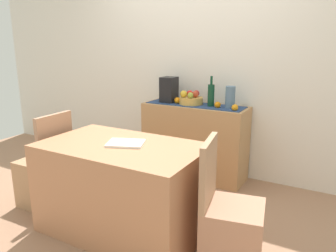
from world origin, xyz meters
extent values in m
cube|color=#9F7559|center=(0.00, 0.00, -0.01)|extent=(6.40, 6.40, 0.02)
cube|color=silver|center=(0.00, 1.18, 1.35)|extent=(6.40, 0.06, 2.70)
cube|color=tan|center=(0.10, 0.92, 0.42)|extent=(1.17, 0.42, 0.84)
cube|color=navy|center=(0.10, 0.92, 0.84)|extent=(1.10, 0.32, 0.01)
cylinder|color=gold|center=(0.05, 0.92, 0.88)|extent=(0.26, 0.26, 0.08)
sphere|color=red|center=(0.01, 0.95, 0.95)|extent=(0.07, 0.07, 0.07)
sphere|color=#BC3F25|center=(0.09, 0.94, 0.95)|extent=(0.07, 0.07, 0.07)
sphere|color=gold|center=(-0.02, 0.87, 0.96)|extent=(0.08, 0.08, 0.08)
sphere|color=#94A43B|center=(0.07, 0.86, 0.95)|extent=(0.06, 0.06, 0.06)
sphere|color=#A82A26|center=(0.07, 1.00, 0.95)|extent=(0.07, 0.07, 0.07)
cylinder|color=#0F3A24|center=(0.28, 0.92, 0.96)|extent=(0.07, 0.07, 0.24)
cylinder|color=#0F3A24|center=(0.28, 0.92, 1.12)|extent=(0.03, 0.03, 0.09)
cube|color=black|center=(-0.24, 0.92, 0.98)|extent=(0.16, 0.18, 0.29)
cylinder|color=slate|center=(0.50, 0.92, 0.95)|extent=(0.10, 0.10, 0.23)
sphere|color=orange|center=(0.38, 0.88, 0.87)|extent=(0.07, 0.07, 0.07)
sphere|color=orange|center=(0.58, 0.83, 0.87)|extent=(0.07, 0.07, 0.07)
sphere|color=orange|center=(-0.11, 0.89, 0.87)|extent=(0.07, 0.07, 0.07)
cube|color=tan|center=(0.08, -0.41, 0.37)|extent=(1.29, 0.77, 0.74)
cube|color=white|center=(0.10, -0.39, 0.75)|extent=(0.34, 0.30, 0.02)
cube|color=tan|center=(-0.85, -0.41, 0.23)|extent=(0.41, 0.41, 0.45)
cube|color=tan|center=(-0.67, -0.40, 0.68)|extent=(0.05, 0.40, 0.45)
cube|color=tan|center=(1.00, -0.41, 0.23)|extent=(0.47, 0.47, 0.45)
cube|color=tan|center=(0.82, -0.44, 0.68)|extent=(0.11, 0.40, 0.45)
camera|label=1|loc=(1.59, -2.37, 1.52)|focal=35.17mm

